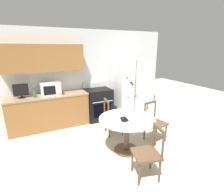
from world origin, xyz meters
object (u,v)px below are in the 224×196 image
oven_range (98,104)px  counter_bottle (34,94)px  candle_glass (120,113)px  microwave (51,89)px  wallet (124,120)px  refrigerator (129,87)px  countertop_tv (21,91)px  dining_chair_right (155,123)px  dining_chair_near (148,154)px  dining_chair_far (113,117)px

oven_range → counter_bottle: 1.79m
oven_range → candle_glass: 1.70m
microwave → wallet: (1.07, -2.00, -0.30)m
refrigerator → candle_glass: 2.02m
countertop_tv → candle_glass: countertop_tv is taller
dining_chair_right → candle_glass: size_ratio=9.63×
countertop_tv → dining_chair_near: bearing=-56.7°
oven_range → counter_bottle: bearing=-177.5°
countertop_tv → dining_chair_right: countertop_tv is taller
oven_range → countertop_tv: 2.10m
oven_range → countertop_tv: size_ratio=3.06×
refrigerator → counter_bottle: 2.75m
microwave → counter_bottle: bearing=-166.6°
refrigerator → dining_chair_far: refrigerator is taller
dining_chair_far → dining_chair_near: same height
oven_range → dining_chair_near: bearing=-94.4°
candle_glass → oven_range: bearing=83.9°
candle_glass → wallet: size_ratio=0.66×
dining_chair_near → wallet: size_ratio=6.36×
candle_glass → refrigerator: bearing=53.1°
refrigerator → candle_glass: size_ratio=19.02×
candle_glass → dining_chair_right: bearing=-7.8°
candle_glass → dining_chair_far: bearing=77.3°
counter_bottle → dining_chair_right: size_ratio=0.27×
dining_chair_near → microwave: bearing=36.9°
counter_bottle → candle_glass: size_ratio=2.59×
countertop_tv → wallet: bearing=-48.8°
microwave → countertop_tv: countertop_tv is taller
dining_chair_right → refrigerator: bearing=-110.7°
dining_chair_far → counter_bottle: bearing=-112.5°
oven_range → dining_chair_far: oven_range is taller
oven_range → counter_bottle: (-1.71, -0.07, 0.52)m
dining_chair_near → candle_glass: (0.03, 1.03, 0.34)m
countertop_tv → dining_chair_far: bearing=-29.3°
counter_bottle → dining_chair_far: (1.67, -0.99, -0.56)m
countertop_tv → dining_chair_far: (1.96, -1.10, -0.65)m
dining_chair_far → countertop_tv: bearing=-111.0°
countertop_tv → dining_chair_far: 2.34m
microwave → dining_chair_right: size_ratio=0.55×
oven_range → countertop_tv: bearing=179.1°
refrigerator → dining_chair_right: refrigerator is taller
oven_range → refrigerator: bearing=-2.9°
dining_chair_far → dining_chair_near: size_ratio=1.00×
counter_bottle → dining_chair_right: bearing=-35.4°
candle_glass → counter_bottle: bearing=134.1°
oven_range → microwave: (-1.31, 0.02, 0.59)m
microwave → candle_glass: size_ratio=5.26×
microwave → dining_chair_right: (1.99, -1.80, -0.63)m
refrigerator → oven_range: refrigerator is taller
counter_bottle → dining_chair_far: bearing=-30.8°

